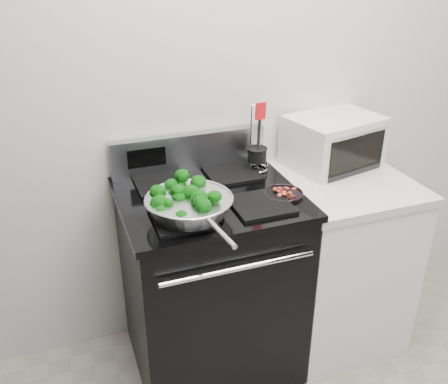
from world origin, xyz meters
name	(u,v)px	position (x,y,z in m)	size (l,w,h in m)	color
back_wall	(245,81)	(0.00, 1.75, 1.35)	(4.00, 0.02, 2.70)	silver
gas_range	(210,280)	(-0.30, 1.41, 0.49)	(0.79, 0.69, 1.13)	black
counter	(334,258)	(0.39, 1.41, 0.46)	(0.62, 0.68, 0.92)	white
skillet	(189,205)	(-0.44, 1.25, 1.00)	(0.36, 0.57, 0.08)	silver
broccoli_pile	(189,201)	(-0.44, 1.25, 1.02)	(0.28, 0.28, 0.10)	black
bacon_plate	(284,192)	(0.01, 1.30, 0.97)	(0.17, 0.17, 0.04)	black
utensil_holder	(257,158)	(0.00, 1.59, 1.01)	(0.11, 0.11, 0.34)	silver
toaster_oven	(333,141)	(0.42, 1.59, 1.05)	(0.50, 0.42, 0.25)	silver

